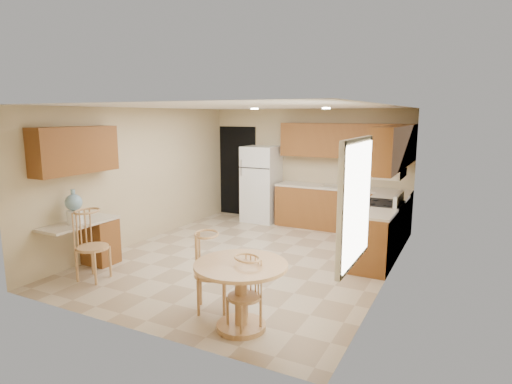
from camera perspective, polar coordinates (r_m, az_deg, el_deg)
The scene contains 30 objects.
floor at distance 7.29m, azimuth -1.03°, elevation -8.74°, with size 5.50×5.50×0.00m, color tan.
ceiling at distance 6.89m, azimuth -1.10°, elevation 11.31°, with size 4.50×5.50×0.02m, color white.
wall_back at distance 9.47m, azimuth 6.83°, elevation 3.38°, with size 4.50×0.02×2.50m, color #C8B387.
wall_front at distance 4.79m, azimuth -16.82°, elevation -3.76°, with size 4.50×0.02×2.50m, color #C8B387.
wall_left at distance 8.28m, azimuth -14.94°, elevation 2.11°, with size 0.02×5.50×2.50m, color #C8B387.
wall_right at distance 6.26m, azimuth 17.41°, elevation -0.55°, with size 0.02×5.50×2.50m, color #C8B387.
doorway at distance 10.22m, azimuth -2.47°, elevation 2.81°, with size 0.90×0.02×2.10m, color black.
base_cab_back at distance 9.06m, azimuth 11.25°, elevation -2.29°, with size 2.75×0.60×0.87m, color brown.
counter_back at distance 8.98m, azimuth 11.35°, elevation 0.55°, with size 2.75×0.63×0.04m, color beige.
base_cab_right_a at distance 8.27m, azimuth 17.29°, elevation -3.77°, with size 0.60×0.59×0.87m, color brown.
counter_right_a at distance 8.17m, azimuth 17.46°, elevation -0.67°, with size 0.63×0.59×0.04m, color beige.
base_cab_right_b at distance 6.89m, azimuth 15.16°, elevation -6.46°, with size 0.60×0.80×0.87m, color brown.
counter_right_b at distance 6.77m, azimuth 15.34°, elevation -2.77°, with size 0.63×0.80×0.04m, color beige.
upper_cab_back at distance 9.00m, azimuth 11.80°, elevation 6.71°, with size 2.75×0.33×0.70m, color brown.
upper_cab_right at distance 7.40m, azimuth 18.03°, elevation 5.70°, with size 0.33×2.42×0.70m, color brown.
upper_cab_left at distance 6.99m, azimuth -22.95°, elevation 5.16°, with size 0.33×1.40×0.70m, color brown.
sink at distance 8.98m, azimuth 11.20°, elevation 0.70°, with size 0.78×0.44×0.01m, color silver.
range_hood at distance 7.43m, azimuth 17.16°, elevation 2.43°, with size 0.50×0.76×0.14m, color silver.
desk_pedestal at distance 7.37m, azimuth -20.05°, elevation -6.23°, with size 0.48×0.42×0.72m, color brown.
desk_top at distance 7.03m, azimuth -22.50°, elevation -3.89°, with size 0.50×1.20×0.04m, color beige.
window at distance 4.44m, azimuth 13.17°, elevation -1.37°, with size 0.06×1.12×1.30m.
can_light_a at distance 8.19m, azimuth -0.20°, elevation 11.04°, with size 0.14×0.14×0.02m, color white.
can_light_b at distance 7.65m, azimuth 9.34°, elevation 10.96°, with size 0.14×0.14×0.02m, color white.
refrigerator at distance 9.59m, azimuth 0.71°, elevation 1.08°, with size 0.75×0.73×1.69m.
stove at distance 7.62m, azimuth 16.22°, elevation -4.63°, with size 0.65×0.76×1.09m.
dining_table at distance 4.85m, azimuth -2.02°, elevation -12.46°, with size 1.04×1.04×0.77m.
chair_table_a at distance 5.21m, azimuth -6.54°, elevation -9.83°, with size 0.43×0.55×0.97m.
chair_table_b at distance 4.74m, azimuth -2.10°, elevation -12.91°, with size 0.37×0.42×0.84m.
chair_desk at distance 6.56m, azimuth -21.66°, elevation -5.98°, with size 0.45×0.58×1.02m.
water_crock at distance 6.93m, azimuth -23.10°, elevation -1.98°, with size 0.25×0.25×0.51m.
Camera 1 is at (3.26, -6.08, 2.37)m, focal length 30.00 mm.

